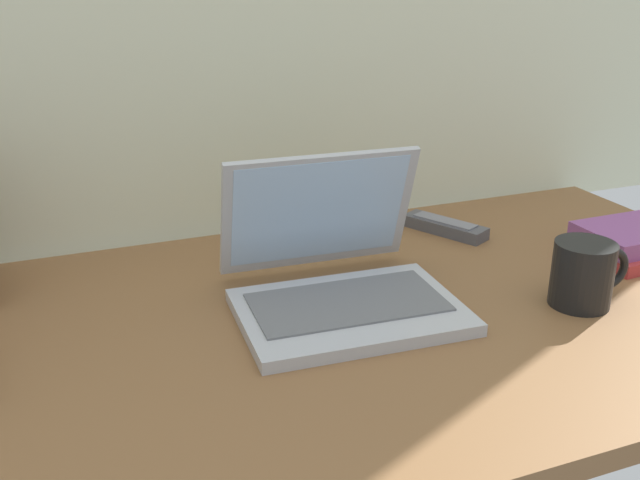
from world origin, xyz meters
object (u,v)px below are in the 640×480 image
object	(u,v)px
coffee_mug	(584,273)
remote_control_near	(445,227)
book_stack	(636,241)
laptop	(338,275)

from	to	relation	value
coffee_mug	remote_control_near	distance (m)	0.33
coffee_mug	book_stack	distance (m)	0.25
laptop	remote_control_near	xyz separation A→B (m)	(0.30, 0.20, -0.03)
laptop	book_stack	xyz separation A→B (m)	(0.55, -0.01, -0.02)
laptop	coffee_mug	size ratio (longest dim) A/B	2.53
remote_control_near	book_stack	bearing A→B (deg)	-40.19
remote_control_near	book_stack	size ratio (longest dim) A/B	0.83
coffee_mug	remote_control_near	world-z (taller)	coffee_mug
coffee_mug	book_stack	size ratio (longest dim) A/B	0.64
laptop	coffee_mug	xyz separation A→B (m)	(0.33, -0.13, 0.00)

